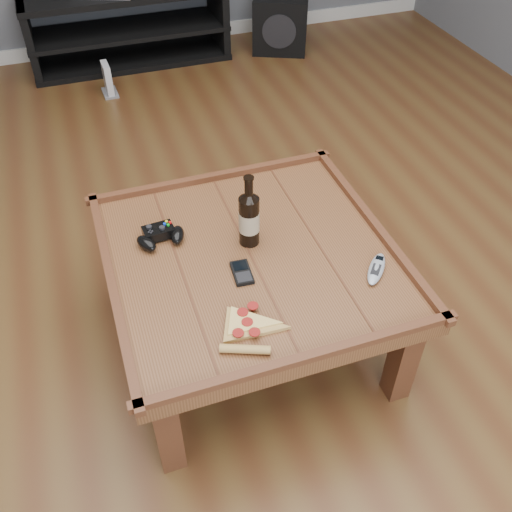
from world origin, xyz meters
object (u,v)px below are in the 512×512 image
object	(u,v)px
subwoofer	(281,22)
remote_control	(376,269)
pizza_slice	(247,328)
smartphone	(242,273)
beer_bottle	(249,217)
media_console	(128,28)
game_console	(108,81)
coffee_table	(251,267)
game_controller	(161,236)

from	to	relation	value
subwoofer	remote_control	bearing A→B (deg)	-80.31
pizza_slice	remote_control	size ratio (longest dim) A/B	1.98
smartphone	subwoofer	bearing A→B (deg)	70.94
beer_bottle	pizza_slice	world-z (taller)	beer_bottle
smartphone	pizza_slice	bearing A→B (deg)	-99.90
media_console	game_console	world-z (taller)	media_console
pizza_slice	media_console	bearing A→B (deg)	109.84
coffee_table	subwoofer	size ratio (longest dim) A/B	1.99
smartphone	remote_control	world-z (taller)	remote_control
beer_bottle	remote_control	distance (m)	0.47
remote_control	game_controller	bearing A→B (deg)	-170.82
coffee_table	subwoofer	distance (m)	2.86
media_console	beer_bottle	distance (m)	2.70
game_console	game_controller	bearing A→B (deg)	-93.27
game_controller	remote_control	bearing A→B (deg)	-35.61
pizza_slice	subwoofer	distance (m)	3.20
game_controller	game_console	size ratio (longest dim) A/B	0.93
subwoofer	media_console	bearing A→B (deg)	-162.15
beer_bottle	game_console	world-z (taller)	beer_bottle
coffee_table	remote_control	size ratio (longest dim) A/B	6.48
beer_bottle	subwoofer	distance (m)	2.81
game_console	smartphone	bearing A→B (deg)	-87.69
coffee_table	subwoofer	world-z (taller)	coffee_table
beer_bottle	subwoofer	xyz separation A→B (m)	(1.10, 2.56, -0.37)
coffee_table	media_console	size ratio (longest dim) A/B	0.74
game_controller	subwoofer	bearing A→B (deg)	55.31
beer_bottle	pizza_slice	size ratio (longest dim) A/B	0.90
smartphone	game_controller	bearing A→B (deg)	135.53
subwoofer	smartphone	bearing A→B (deg)	-89.24
game_controller	remote_control	world-z (taller)	game_controller
media_console	remote_control	world-z (taller)	media_console
smartphone	subwoofer	distance (m)	2.96
game_controller	pizza_slice	distance (m)	0.52
beer_bottle	smartphone	size ratio (longest dim) A/B	2.38
pizza_slice	coffee_table	bearing A→B (deg)	91.58
game_controller	smartphone	xyz separation A→B (m)	(0.22, -0.26, -0.02)
smartphone	game_console	size ratio (longest dim) A/B	0.57
game_controller	smartphone	distance (m)	0.34
smartphone	game_console	world-z (taller)	smartphone
beer_bottle	coffee_table	bearing A→B (deg)	-104.76
game_controller	remote_control	xyz separation A→B (m)	(0.66, -0.39, -0.01)
coffee_table	remote_control	xyz separation A→B (m)	(0.38, -0.22, 0.07)
smartphone	beer_bottle	bearing A→B (deg)	67.48
coffee_table	smartphone	distance (m)	0.12
pizza_slice	remote_control	distance (m)	0.51
pizza_slice	subwoofer	xyz separation A→B (m)	(1.24, 2.94, -0.26)
media_console	remote_control	distance (m)	3.00
beer_bottle	game_controller	world-z (taller)	beer_bottle
pizza_slice	game_controller	bearing A→B (deg)	130.38
pizza_slice	remote_control	bearing A→B (deg)	33.56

